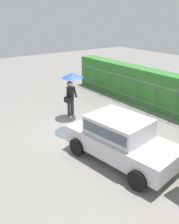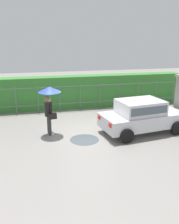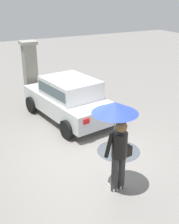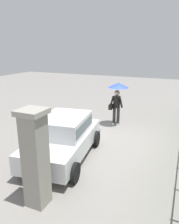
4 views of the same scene
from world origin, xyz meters
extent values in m
plane|color=gray|center=(0.00, 0.00, 0.00)|extent=(40.00, 40.00, 0.00)
cube|color=silver|center=(2.33, -0.62, 0.58)|extent=(3.89, 2.14, 0.60)
cube|color=silver|center=(2.18, -0.64, 1.18)|extent=(2.08, 1.69, 0.60)
cube|color=#4C5B66|center=(2.18, -0.64, 1.20)|extent=(1.94, 1.69, 0.33)
cylinder|color=black|center=(3.45, 0.38, 0.30)|extent=(0.62, 0.26, 0.60)
cylinder|color=black|center=(3.68, -1.28, 0.30)|extent=(0.62, 0.26, 0.60)
cylinder|color=black|center=(0.97, 0.03, 0.30)|extent=(0.62, 0.26, 0.60)
cylinder|color=black|center=(1.21, -1.63, 0.30)|extent=(0.62, 0.26, 0.60)
cube|color=red|center=(0.41, -0.34, 0.73)|extent=(0.09, 0.21, 0.16)
cube|color=red|center=(0.56, -1.43, 0.73)|extent=(0.09, 0.21, 0.16)
cylinder|color=#333333|center=(-1.78, 0.08, 0.43)|extent=(0.15, 0.15, 0.86)
cylinder|color=#333333|center=(-1.76, -0.12, 0.43)|extent=(0.15, 0.15, 0.86)
cube|color=white|center=(-1.72, 0.09, 0.04)|extent=(0.26, 0.10, 0.08)
cube|color=white|center=(-1.70, -0.11, 0.04)|extent=(0.26, 0.10, 0.08)
cylinder|color=black|center=(-1.77, -0.02, 1.15)|extent=(0.34, 0.34, 0.58)
sphere|color=#DBAD89|center=(-1.77, -0.02, 1.58)|extent=(0.22, 0.22, 0.22)
sphere|color=olive|center=(-1.80, -0.02, 1.60)|extent=(0.25, 0.25, 0.25)
cylinder|color=black|center=(-1.71, 0.21, 1.18)|extent=(0.11, 0.23, 0.56)
cylinder|color=black|center=(-1.67, -0.23, 1.18)|extent=(0.11, 0.23, 0.56)
cylinder|color=#B2B2B7|center=(-1.68, 0.07, 1.50)|extent=(0.02, 0.02, 0.77)
cone|color=blue|center=(-1.68, 0.07, 2.00)|extent=(0.97, 0.97, 0.23)
cube|color=black|center=(-1.62, -0.26, 0.91)|extent=(0.35, 0.19, 0.24)
cube|color=gray|center=(4.59, -0.01, 1.15)|extent=(0.48, 0.48, 2.30)
cube|color=#9E998E|center=(4.59, -0.01, 2.36)|extent=(0.60, 0.60, 0.12)
cylinder|color=#4C545B|center=(-0.39, -0.95, 0.00)|extent=(1.22, 1.22, 0.00)
camera|label=1|loc=(7.23, -5.50, 4.51)|focal=38.42mm
camera|label=2|loc=(-2.35, -10.41, 4.16)|focal=40.08mm
camera|label=3|loc=(-6.08, 2.99, 4.17)|focal=45.11mm
camera|label=4|loc=(8.23, 2.99, 3.71)|focal=34.97mm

